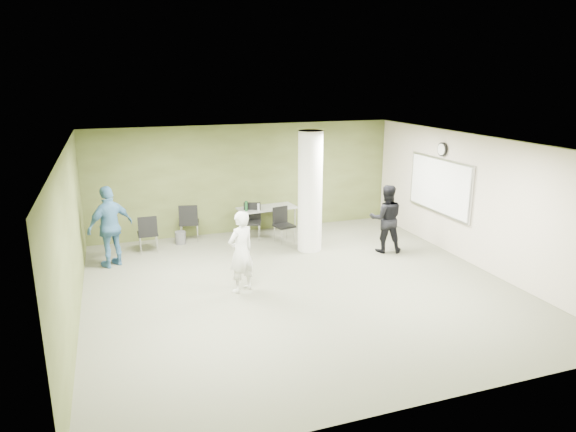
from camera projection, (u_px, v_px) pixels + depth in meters
name	position (u px, v px, depth m)	size (l,w,h in m)	color
floor	(299.00, 287.00, 10.01)	(8.00, 8.00, 0.00)	#5A5B47
ceiling	(300.00, 143.00, 9.27)	(8.00, 8.00, 0.00)	white
wall_back	(246.00, 179.00, 13.28)	(8.00, 0.02, 2.80)	#464C24
wall_left	(71.00, 239.00, 8.37)	(0.02, 8.00, 2.80)	#464C24
wall_right_cream	(476.00, 201.00, 10.92)	(0.02, 8.00, 2.80)	#C2B5A0
column	(310.00, 192.00, 11.78)	(0.56, 0.56, 2.80)	silver
whiteboard	(439.00, 186.00, 11.96)	(0.05, 2.30, 1.30)	silver
wall_clock	(442.00, 149.00, 11.73)	(0.06, 0.32, 0.32)	black
folding_table	(266.00, 209.00, 13.19)	(1.56, 0.82, 0.96)	gray
wastebasket	(180.00, 238.00, 12.54)	(0.26, 0.26, 0.31)	#4C4C4C
chair_back_left	(148.00, 231.00, 11.81)	(0.45, 0.45, 0.90)	black
chair_back_right	(189.00, 220.00, 12.61)	(0.55, 0.55, 0.95)	black
chair_table_left	(252.00, 218.00, 12.87)	(0.57, 0.57, 0.90)	black
chair_table_right	(283.00, 222.00, 12.61)	(0.51, 0.51, 0.87)	black
woman_white	(241.00, 252.00, 9.61)	(0.58, 0.38, 1.58)	silver
man_black	(386.00, 219.00, 11.82)	(0.77, 0.60, 1.59)	black
man_blue	(110.00, 227.00, 10.89)	(1.03, 0.43, 1.76)	#38658B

